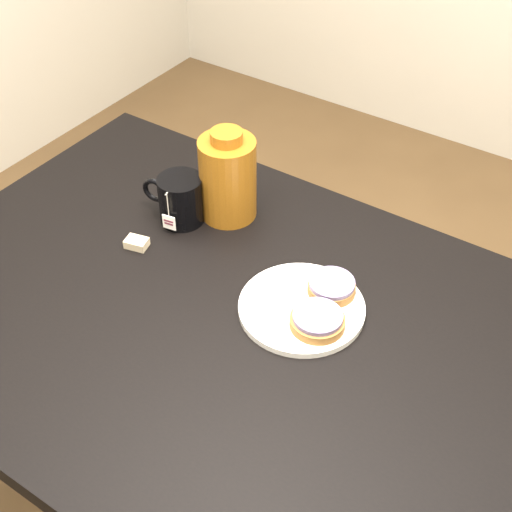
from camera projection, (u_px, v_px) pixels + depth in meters
name	position (u px, v px, depth m)	size (l,w,h in m)	color
table	(249.00, 357.00, 1.35)	(1.40, 0.90, 0.75)	black
plate	(302.00, 307.00, 1.32)	(0.24, 0.24, 0.02)	white
bagel_back	(332.00, 287.00, 1.33)	(0.09, 0.09, 0.03)	brown
bagel_front	(317.00, 320.00, 1.27)	(0.13, 0.13, 0.03)	brown
mug	(180.00, 199.00, 1.49)	(0.15, 0.11, 0.10)	black
teabag_pouch	(137.00, 243.00, 1.45)	(0.04, 0.03, 0.02)	#C6B793
bagel_package	(228.00, 177.00, 1.48)	(0.15, 0.15, 0.20)	#62350C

